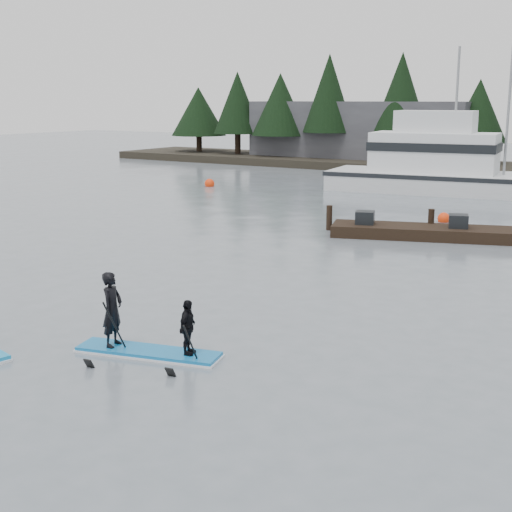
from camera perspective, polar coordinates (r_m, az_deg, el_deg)
The scene contains 6 objects.
ground at distance 14.79m, azimuth -12.75°, elevation -8.42°, with size 160.00×160.00×0.00m, color slate.
waterfront_building at distance 58.79m, azimuth 8.58°, elevation 9.69°, with size 18.00×6.00×5.00m, color #4C4C51.
fishing_boat_large at distance 41.94m, azimuth 15.78°, elevation 5.78°, with size 15.78×6.33×8.92m.
buoy_a at distance 43.55m, azimuth -3.74°, elevation 5.58°, with size 0.60×0.60×0.60m, color #FF380C.
buoy_b at distance 31.85m, azimuth 14.77°, elevation 2.66°, with size 0.53×0.53×0.53m, color #FF380C.
paddleboard_duo at distance 14.96m, azimuth -9.06°, elevation -5.61°, with size 3.14×1.56×2.21m.
Camera 1 is at (9.97, -9.61, 5.19)m, focal length 50.00 mm.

